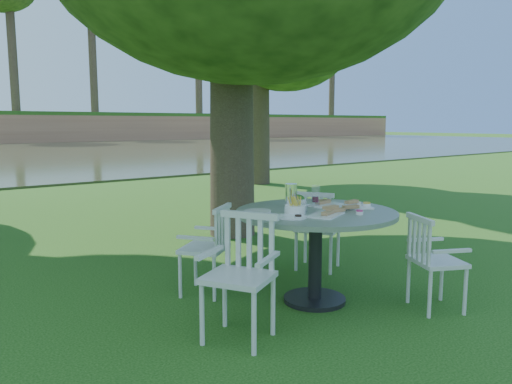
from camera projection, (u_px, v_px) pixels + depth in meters
ground at (267, 271)px, 5.47m from camera, size 140.00×140.00×0.00m
table at (316, 228)px, 4.44m from camera, size 1.42×1.42×0.84m
chair_ne at (316, 224)px, 5.40m from camera, size 0.58×0.59×0.88m
chair_nw at (212, 243)px, 4.66m from camera, size 0.58×0.57×0.84m
chair_sw at (243, 265)px, 3.74m from camera, size 0.61×0.63×0.93m
chair_se at (429, 255)px, 4.27m from camera, size 0.53×0.55×0.82m
tableware at (305, 205)px, 4.47m from camera, size 1.13×0.81×0.22m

